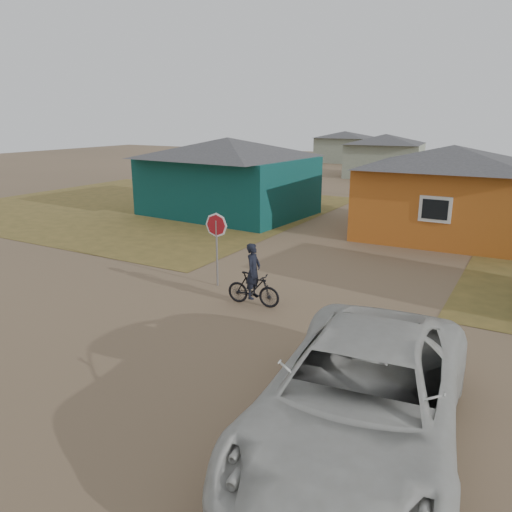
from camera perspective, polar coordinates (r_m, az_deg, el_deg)
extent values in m
plane|color=brown|center=(11.62, -4.12, -10.23)|extent=(120.00, 120.00, 0.00)
cube|color=brown|center=(29.82, -12.64, 5.58)|extent=(20.00, 18.00, 0.00)
cube|color=#0A3837|center=(26.64, -3.21, 8.01)|extent=(8.40, 6.54, 3.00)
pyramid|color=#363638|center=(26.44, -3.28, 12.31)|extent=(8.93, 7.08, 1.00)
cube|color=#BA5E1C|center=(23.16, 21.15, 5.81)|extent=(7.21, 6.24, 3.00)
pyramid|color=#363638|center=(22.94, 21.64, 10.60)|extent=(7.72, 6.76, 0.90)
cube|color=silver|center=(20.18, 19.79, 5.04)|extent=(1.20, 0.06, 1.00)
cube|color=black|center=(20.15, 19.77, 5.03)|extent=(0.95, 0.04, 0.75)
cube|color=gray|center=(44.41, 14.45, 10.53)|extent=(6.49, 5.60, 2.80)
pyramid|color=#363638|center=(44.29, 14.61, 12.84)|extent=(7.04, 6.15, 0.80)
cube|color=gray|center=(58.25, 10.03, 11.86)|extent=(5.75, 5.28, 2.70)
pyramid|color=#363638|center=(58.17, 10.11, 13.53)|extent=(6.28, 5.81, 0.70)
cylinder|color=gray|center=(15.24, -4.49, 0.28)|extent=(0.06, 0.06, 2.06)
imported|color=black|center=(13.79, -0.31, -3.79)|extent=(1.59, 0.56, 0.94)
imported|color=black|center=(13.62, -0.31, -1.71)|extent=(0.41, 0.59, 1.54)
imported|color=#B5B5B1|center=(8.17, 11.94, -15.54)|extent=(3.65, 6.66, 1.77)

